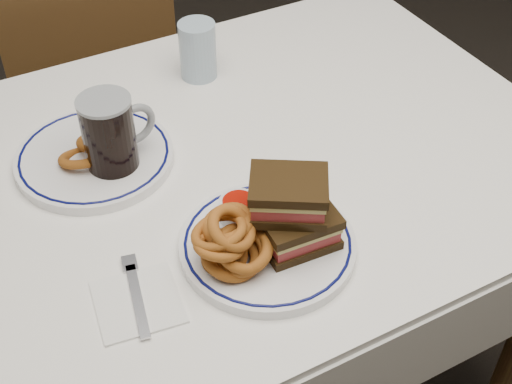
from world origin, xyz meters
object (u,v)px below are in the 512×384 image
beer_mug (111,136)px  main_plate (268,245)px  reuben_sandwich (293,212)px  far_plate (95,157)px  chair_far (90,70)px

beer_mug → main_plate: bearing=-64.0°
reuben_sandwich → far_plate: reuben_sandwich is taller
reuben_sandwich → chair_far: bearing=91.1°
chair_far → beer_mug: (-0.15, -0.72, 0.33)m
main_plate → beer_mug: beer_mug is taller
main_plate → far_plate: same height
chair_far → far_plate: bearing=-104.5°
chair_far → main_plate: 1.04m
main_plate → reuben_sandwich: reuben_sandwich is taller
main_plate → far_plate: 0.36m
far_plate → main_plate: bearing=-63.3°
chair_far → beer_mug: bearing=-101.9°
chair_far → far_plate: chair_far is taller
far_plate → chair_far: bearing=75.5°
chair_far → reuben_sandwich: size_ratio=6.50×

